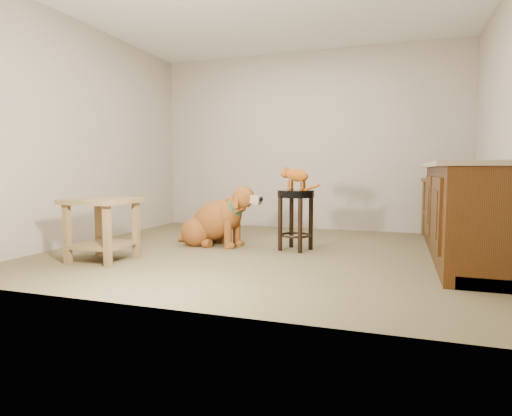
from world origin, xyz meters
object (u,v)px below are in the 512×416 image
(padded_stool, at_px, (296,208))
(side_table, at_px, (102,220))
(wood_stool, at_px, (442,207))
(golden_retriever, at_px, (216,222))
(tabby_kitten, at_px, (295,176))

(padded_stool, height_order, side_table, padded_stool)
(padded_stool, relative_size, wood_stool, 0.86)
(side_table, xyz_separation_m, golden_retriever, (0.69, 1.12, -0.12))
(padded_stool, xyz_separation_m, tabby_kitten, (-0.01, 0.00, 0.34))
(padded_stool, distance_m, golden_retriever, 0.96)
(tabby_kitten, bearing_deg, wood_stool, 58.69)
(wood_stool, relative_size, side_table, 1.28)
(tabby_kitten, bearing_deg, golden_retriever, -163.52)
(wood_stool, height_order, tabby_kitten, tabby_kitten)
(side_table, bearing_deg, wood_stool, 39.07)
(golden_retriever, bearing_deg, wood_stool, 41.15)
(wood_stool, relative_size, golden_retriever, 0.67)
(golden_retriever, distance_m, tabby_kitten, 1.08)
(golden_retriever, bearing_deg, padded_stool, 11.04)
(wood_stool, relative_size, tabby_kitten, 1.68)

